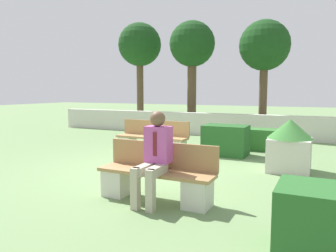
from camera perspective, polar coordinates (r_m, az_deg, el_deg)
The scene contains 11 objects.
ground_plane at distance 6.91m, azimuth -4.33°, elevation -7.72°, with size 60.00×60.00×0.00m, color #6B8956.
perimeter_wall at distance 12.08m, azimuth 9.39°, elevation 0.19°, with size 14.32×0.30×0.83m.
bench_front at distance 5.02m, azimuth -2.04°, elevation -9.13°, with size 1.82×0.48×0.86m.
bench_left_side at distance 8.66m, azimuth -2.77°, elevation -2.58°, with size 1.96×0.48×0.86m.
person_seated_man at distance 4.78m, azimuth -2.37°, elevation -4.65°, with size 0.38×0.64×1.36m.
hedge_block_mid_left at distance 8.55m, azimuth 10.00°, elevation -2.45°, with size 1.10×0.76×0.77m.
hedge_block_far_left at distance 9.61m, azimuth 13.87°, elevation -2.15°, with size 1.77×0.65×0.59m.
planter_corner_left at distance 7.17m, azimuth 20.41°, elevation -2.98°, with size 0.91×0.91×1.08m.
tree_leftmost at distance 15.37m, azimuth -4.94°, elevation 13.64°, with size 1.95×1.95×4.72m.
tree_center_left at distance 13.98m, azimuth 4.22°, elevation 13.59°, with size 1.89×1.89×4.53m.
tree_center_right at distance 13.04m, azimuth 16.46°, elevation 13.03°, with size 1.88×1.88×4.28m.
Camera 1 is at (3.37, -5.80, 1.66)m, focal length 35.00 mm.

